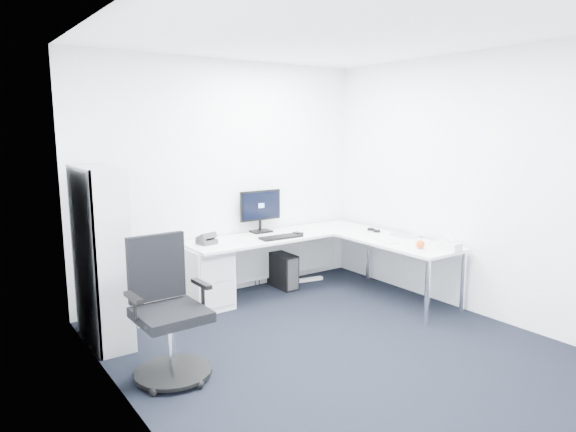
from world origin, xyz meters
TOP-DOWN VIEW (x-y plane):
  - ground at (0.00, 0.00)m, footprint 4.20×4.20m
  - ceiling at (0.00, 0.00)m, footprint 4.20×4.20m
  - wall_back at (0.00, 2.10)m, footprint 3.60×0.02m
  - wall_left at (-1.80, 0.00)m, footprint 0.02×4.20m
  - wall_right at (1.80, 0.00)m, footprint 0.02×4.20m
  - l_desk at (0.55, 1.40)m, footprint 2.37×1.33m
  - drawer_pedestal at (-0.45, 1.75)m, footprint 0.43×0.54m
  - bookshelf at (-1.62, 1.45)m, footprint 0.31×0.81m
  - task_chair at (-1.40, 0.42)m, footprint 0.64×0.64m
  - black_pc_tower at (0.62, 1.84)m, footprint 0.20×0.43m
  - beige_pc_tower at (-1.17, 1.75)m, footprint 0.23×0.41m
  - power_strip at (1.05, 1.84)m, footprint 0.35×0.12m
  - monitor at (0.40, 1.97)m, footprint 0.55×0.18m
  - black_keyboard at (0.41, 1.56)m, footprint 0.51×0.20m
  - mouse at (0.67, 1.58)m, footprint 0.09×0.12m
  - desk_phone at (-0.42, 1.78)m, footprint 0.21×0.21m
  - laptop at (1.68, 0.82)m, footprint 0.37×0.36m
  - white_keyboard at (1.29, 0.81)m, footprint 0.18×0.43m
  - headphones at (1.56, 1.23)m, footprint 0.14×0.20m
  - orange_fruit at (1.33, 0.31)m, footprint 0.09×0.09m
  - tissue_box at (1.52, 0.09)m, footprint 0.13×0.25m

SIDE VIEW (x-z plane):
  - ground at x=0.00m, z-range 0.00..0.00m
  - power_strip at x=1.05m, z-range 0.00..0.04m
  - beige_pc_tower at x=-1.17m, z-range 0.00..0.37m
  - black_pc_tower at x=0.62m, z-range 0.00..0.42m
  - drawer_pedestal at x=-0.45m, z-range 0.00..0.67m
  - l_desk at x=0.55m, z-range 0.00..0.69m
  - task_chair at x=-1.40m, z-range 0.00..1.11m
  - white_keyboard at x=1.29m, z-range 0.69..0.71m
  - black_keyboard at x=0.41m, z-range 0.69..0.72m
  - mouse at x=0.67m, z-range 0.69..0.73m
  - headphones at x=1.56m, z-range 0.69..0.74m
  - tissue_box at x=1.52m, z-range 0.69..0.78m
  - orange_fruit at x=1.33m, z-range 0.69..0.78m
  - desk_phone at x=-0.42m, z-range 0.69..0.82m
  - bookshelf at x=-1.62m, z-range 0.00..1.61m
  - laptop at x=1.68m, z-range 0.69..0.92m
  - monitor at x=0.40m, z-range 0.69..1.22m
  - wall_back at x=0.00m, z-range 0.00..2.70m
  - wall_left at x=-1.80m, z-range 0.00..2.70m
  - wall_right at x=1.80m, z-range 0.00..2.70m
  - ceiling at x=0.00m, z-range 2.70..2.70m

